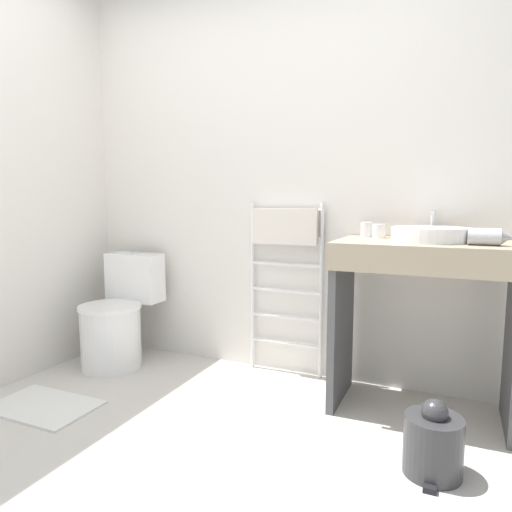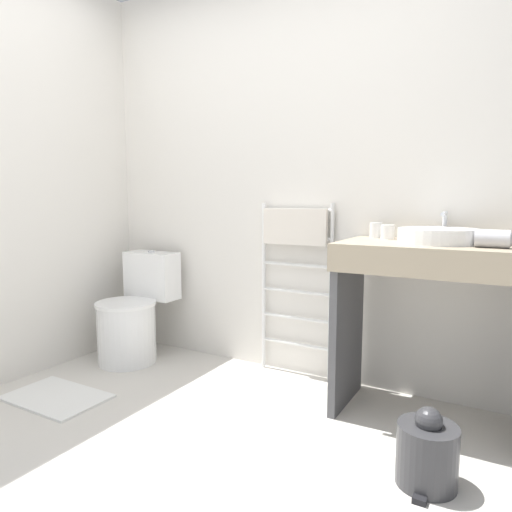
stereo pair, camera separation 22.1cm
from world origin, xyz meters
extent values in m
cube|color=silver|center=(0.00, 1.58, 1.28)|extent=(3.02, 0.12, 2.55)
cube|color=silver|center=(-1.45, 0.76, 1.28)|extent=(0.12, 2.25, 2.55)
cylinder|color=white|center=(-1.02, 1.11, 0.20)|extent=(0.39, 0.39, 0.40)
cylinder|color=white|center=(-1.02, 1.11, 0.41)|extent=(0.40, 0.40, 0.02)
cube|color=white|center=(-1.02, 1.37, 0.57)|extent=(0.39, 0.18, 0.33)
cylinder|color=silver|center=(-1.02, 1.37, 0.74)|extent=(0.05, 0.05, 0.01)
cylinder|color=silver|center=(-0.17, 1.49, 0.54)|extent=(0.02, 0.02, 1.09)
cylinder|color=silver|center=(0.29, 1.49, 0.54)|extent=(0.02, 0.02, 1.09)
cylinder|color=silver|center=(0.06, 1.49, 0.20)|extent=(0.46, 0.02, 0.02)
cylinder|color=silver|center=(0.06, 1.49, 0.37)|extent=(0.46, 0.02, 0.02)
cylinder|color=silver|center=(0.06, 1.49, 0.54)|extent=(0.46, 0.02, 0.02)
cylinder|color=silver|center=(0.06, 1.49, 0.71)|extent=(0.46, 0.02, 0.02)
cylinder|color=silver|center=(0.06, 1.49, 0.88)|extent=(0.46, 0.02, 0.02)
cylinder|color=silver|center=(0.06, 1.49, 1.05)|extent=(0.46, 0.02, 0.02)
cube|color=silver|center=(0.06, 1.46, 0.94)|extent=(0.42, 0.04, 0.22)
cube|color=gray|center=(0.89, 1.25, 0.88)|extent=(0.87, 0.53, 0.03)
cube|color=gray|center=(0.89, 1.00, 0.81)|extent=(0.87, 0.02, 0.10)
cube|color=#4C4C4F|center=(0.48, 1.25, 0.43)|extent=(0.04, 0.45, 0.86)
cylinder|color=white|center=(0.91, 1.27, 0.94)|extent=(0.38, 0.38, 0.07)
cylinder|color=silver|center=(0.91, 1.27, 0.97)|extent=(0.31, 0.31, 0.01)
cylinder|color=silver|center=(0.91, 1.49, 0.97)|extent=(0.02, 0.02, 0.15)
cylinder|color=silver|center=(0.91, 1.44, 1.04)|extent=(0.02, 0.09, 0.02)
cylinder|color=white|center=(0.57, 1.43, 0.94)|extent=(0.07, 0.07, 0.08)
cylinder|color=white|center=(0.64, 1.39, 0.94)|extent=(0.07, 0.07, 0.08)
cylinder|color=#B7B7BC|center=(1.15, 1.16, 0.94)|extent=(0.14, 0.08, 0.08)
cone|color=#9C9CA0|center=(1.25, 1.16, 0.94)|extent=(0.05, 0.07, 0.07)
cube|color=#B7B7BC|center=(1.12, 1.25, 0.94)|extent=(0.05, 0.10, 0.06)
cylinder|color=#333335|center=(0.99, 0.70, 0.12)|extent=(0.23, 0.23, 0.24)
sphere|color=#333335|center=(0.99, 0.70, 0.26)|extent=(0.10, 0.10, 0.10)
cube|color=black|center=(0.99, 0.57, 0.01)|extent=(0.05, 0.04, 0.02)
cube|color=silver|center=(-0.95, 0.49, 0.01)|extent=(0.56, 0.36, 0.01)
camera|label=1|loc=(1.04, -1.17, 1.11)|focal=32.00mm
camera|label=2|loc=(1.24, -1.07, 1.11)|focal=32.00mm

